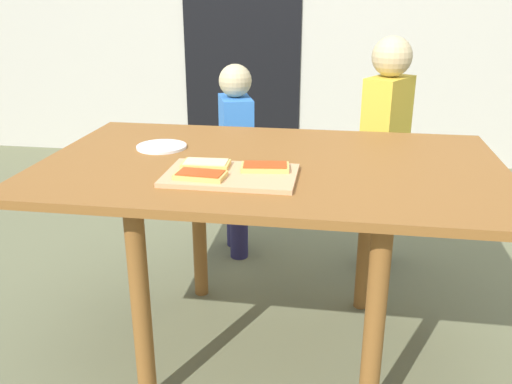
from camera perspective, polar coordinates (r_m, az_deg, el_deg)
name	(u,v)px	position (r m, az deg, el deg)	size (l,w,h in m)	color
ground_plane	(269,348)	(2.16, 1.34, -15.97)	(16.00, 16.00, 0.00)	#696B4B
house_door	(242,29)	(4.28, -1.50, 16.66)	(0.90, 0.02, 2.00)	black
dining_table	(270,187)	(1.85, 1.50, 0.52)	(1.53, 0.94, 0.74)	brown
cutting_board	(231,175)	(1.66, -2.65, 1.76)	(0.40, 0.25, 0.01)	tan
pizza_slice_near_left	(200,175)	(1.62, -5.84, 1.79)	(0.15, 0.09, 0.02)	#E4B257
pizza_slice_far_left	(206,164)	(1.72, -5.26, 2.95)	(0.15, 0.09, 0.02)	#E4B257
pizza_slice_far_right	(264,167)	(1.69, 0.89, 2.66)	(0.16, 0.10, 0.02)	#E4B257
plate_white_left	(162,147)	(2.01, -9.86, 4.70)	(0.18, 0.18, 0.01)	white
child_left	(236,151)	(2.67, -2.09, 4.32)	(0.21, 0.27, 0.96)	#26234A
child_right	(385,140)	(2.57, 13.36, 5.36)	(0.24, 0.28, 1.10)	navy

